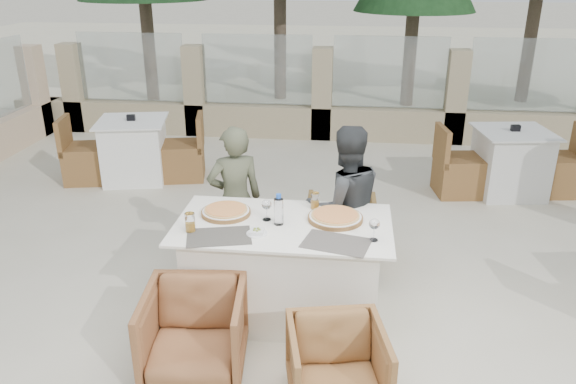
# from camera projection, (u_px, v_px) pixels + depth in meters

# --- Properties ---
(ground) EXTENTS (80.00, 80.00, 0.00)m
(ground) POSITION_uv_depth(u_px,v_px,m) (283.00, 311.00, 4.45)
(ground) COLOR beige
(ground) RESTS_ON ground
(sand_patch) EXTENTS (30.00, 16.00, 0.01)m
(sand_patch) POSITION_uv_depth(u_px,v_px,m) (340.00, 53.00, 17.32)
(sand_patch) COLOR #EEE7C3
(sand_patch) RESTS_ON ground
(perimeter_wall_far) EXTENTS (10.00, 0.34, 1.60)m
(perimeter_wall_far) POSITION_uv_depth(u_px,v_px,m) (322.00, 87.00, 8.56)
(perimeter_wall_far) COLOR tan
(perimeter_wall_far) RESTS_ON ground
(dining_table) EXTENTS (1.60, 0.90, 0.77)m
(dining_table) POSITION_uv_depth(u_px,v_px,m) (283.00, 269.00, 4.30)
(dining_table) COLOR white
(dining_table) RESTS_ON ground
(placemat_near_left) EXTENTS (0.51, 0.40, 0.00)m
(placemat_near_left) POSITION_uv_depth(u_px,v_px,m) (219.00, 236.00, 3.95)
(placemat_near_left) COLOR #4E4A43
(placemat_near_left) RESTS_ON dining_table
(placemat_near_right) EXTENTS (0.51, 0.40, 0.00)m
(placemat_near_right) POSITION_uv_depth(u_px,v_px,m) (336.00, 243.00, 3.86)
(placemat_near_right) COLOR #5B544E
(placemat_near_right) RESTS_ON dining_table
(pizza_left) EXTENTS (0.42, 0.42, 0.05)m
(pizza_left) POSITION_uv_depth(u_px,v_px,m) (226.00, 211.00, 4.29)
(pizza_left) COLOR #DB541D
(pizza_left) RESTS_ON dining_table
(pizza_right) EXTENTS (0.48, 0.48, 0.05)m
(pizza_right) POSITION_uv_depth(u_px,v_px,m) (335.00, 217.00, 4.20)
(pizza_right) COLOR #D74D1D
(pizza_right) RESTS_ON dining_table
(water_bottle) EXTENTS (0.08, 0.08, 0.24)m
(water_bottle) POSITION_uv_depth(u_px,v_px,m) (279.00, 209.00, 4.09)
(water_bottle) COLOR #C2E4FF
(water_bottle) RESTS_ON dining_table
(wine_glass_centre) EXTENTS (0.10, 0.10, 0.18)m
(wine_glass_centre) POSITION_uv_depth(u_px,v_px,m) (267.00, 209.00, 4.17)
(wine_glass_centre) COLOR silver
(wine_glass_centre) RESTS_ON dining_table
(wine_glass_corner) EXTENTS (0.10, 0.10, 0.18)m
(wine_glass_corner) POSITION_uv_depth(u_px,v_px,m) (374.00, 228.00, 3.86)
(wine_glass_corner) COLOR white
(wine_glass_corner) RESTS_ON dining_table
(beer_glass_left) EXTENTS (0.08, 0.08, 0.14)m
(beer_glass_left) POSITION_uv_depth(u_px,v_px,m) (190.00, 222.00, 4.00)
(beer_glass_left) COLOR gold
(beer_glass_left) RESTS_ON dining_table
(beer_glass_right) EXTENTS (0.07, 0.07, 0.13)m
(beer_glass_right) POSITION_uv_depth(u_px,v_px,m) (315.00, 201.00, 4.38)
(beer_glass_right) COLOR orange
(beer_glass_right) RESTS_ON dining_table
(olive_dish) EXTENTS (0.14, 0.14, 0.04)m
(olive_dish) POSITION_uv_depth(u_px,v_px,m) (257.00, 231.00, 3.98)
(olive_dish) COLOR white
(olive_dish) RESTS_ON dining_table
(armchair_far_left) EXTENTS (0.76, 0.78, 0.56)m
(armchair_far_left) POSITION_uv_depth(u_px,v_px,m) (248.00, 235.00, 5.06)
(armchair_far_left) COLOR #996337
(armchair_far_left) RESTS_ON ground
(armchair_far_right) EXTENTS (0.64, 0.66, 0.59)m
(armchair_far_right) POSITION_uv_depth(u_px,v_px,m) (341.00, 230.00, 5.12)
(armchair_far_right) COLOR olive
(armchair_far_right) RESTS_ON ground
(armchair_near_left) EXTENTS (0.71, 0.73, 0.61)m
(armchair_near_left) POSITION_uv_depth(u_px,v_px,m) (195.00, 332.00, 3.69)
(armchair_near_left) COLOR brown
(armchair_near_left) RESTS_ON ground
(armchair_near_right) EXTENTS (0.69, 0.70, 0.54)m
(armchair_near_right) POSITION_uv_depth(u_px,v_px,m) (337.00, 368.00, 3.41)
(armchair_near_right) COLOR olive
(armchair_near_right) RESTS_ON ground
(diner_left) EXTENTS (0.57, 0.48, 1.31)m
(diner_left) POSITION_uv_depth(u_px,v_px,m) (235.00, 200.00, 4.86)
(diner_left) COLOR #52563E
(diner_left) RESTS_ON ground
(diner_right) EXTENTS (0.81, 0.72, 1.39)m
(diner_right) POSITION_uv_depth(u_px,v_px,m) (344.00, 207.00, 4.62)
(diner_right) COLOR #333638
(diner_right) RESTS_ON ground
(bg_table_a) EXTENTS (1.77, 1.14, 0.77)m
(bg_table_a) POSITION_uv_depth(u_px,v_px,m) (134.00, 150.00, 7.03)
(bg_table_a) COLOR white
(bg_table_a) RESTS_ON ground
(bg_table_b) EXTENTS (1.74, 1.04, 0.77)m
(bg_table_b) POSITION_uv_depth(u_px,v_px,m) (510.00, 163.00, 6.59)
(bg_table_b) COLOR silver
(bg_table_b) RESTS_ON ground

